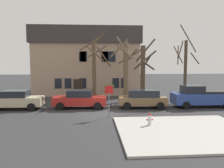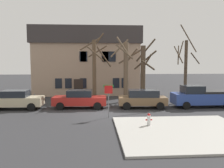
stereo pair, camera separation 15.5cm
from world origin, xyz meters
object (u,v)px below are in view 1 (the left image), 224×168
tree_bare_far (143,71)px  bicycle_leaning (37,101)px  tree_bare_near (95,67)px  tree_bare_mid (126,68)px  car_beige_sedan (15,100)px  pickup_truck_blue (202,97)px  fire_hydrant (150,119)px  building_main (87,61)px  street_sign_pole (109,95)px  car_red_sedan (80,99)px  tree_bare_end (185,67)px  car_brown_wagon (143,98)px

tree_bare_far → bicycle_leaning: size_ratio=3.81×
tree_bare_near → tree_bare_far: tree_bare_near is taller
tree_bare_mid → car_beige_sedan: bearing=-162.4°
pickup_truck_blue → fire_hydrant: bearing=-135.7°
building_main → fire_hydrant: (4.46, -17.25, -3.81)m
tree_bare_near → street_sign_pole: (1.00, -7.55, -1.92)m
pickup_truck_blue → bicycle_leaning: pickup_truck_blue is taller
building_main → car_beige_sedan: 12.76m
fire_hydrant → street_sign_pole: 3.87m
tree_bare_near → car_red_sedan: 4.88m
building_main → tree_bare_near: size_ratio=1.88×
tree_bare_mid → tree_bare_end: (6.13, -0.58, 0.08)m
car_red_sedan → fire_hydrant: (4.81, -6.58, -0.30)m
building_main → car_beige_sedan: bearing=-119.3°
tree_bare_far → fire_hydrant: 10.23m
building_main → fire_hydrant: size_ratio=17.59×
tree_bare_mid → bicycle_leaning: (-8.96, -1.01, -3.15)m
car_red_sedan → bicycle_leaning: (-4.36, 2.21, -0.46)m
fire_hydrant → bicycle_leaning: (-9.17, 8.80, -0.15)m
car_red_sedan → street_sign_pole: (2.38, -3.84, 0.92)m
tree_bare_near → tree_bare_end: size_ratio=0.92×
tree_bare_far → car_red_sedan: 7.56m
car_beige_sedan → pickup_truck_blue: (16.89, -0.27, 0.13)m
tree_bare_end → car_red_sedan: bearing=-166.2°
tree_bare_mid → fire_hydrant: 10.26m
car_red_sedan → bicycle_leaning: size_ratio=2.79×
tree_bare_mid → pickup_truck_blue: size_ratio=1.21×
tree_bare_near → tree_bare_far: 5.13m
street_sign_pole → pickup_truck_blue: bearing=21.7°
car_brown_wagon → fire_hydrant: 6.31m
tree_bare_mid → tree_bare_end: bearing=-5.4°
bicycle_leaning → car_beige_sedan: bearing=-119.8°
tree_bare_end → fire_hydrant: bearing=-122.7°
car_beige_sedan → tree_bare_end: bearing=9.3°
building_main → street_sign_pole: size_ratio=5.50×
pickup_truck_blue → fire_hydrant: 8.99m
tree_bare_far → pickup_truck_blue: 6.32m
car_red_sedan → building_main: bearing=88.1°
fire_hydrant → car_beige_sedan: bearing=148.0°
car_red_sedan → car_brown_wagon: size_ratio=1.10×
car_brown_wagon → pickup_truck_blue: pickup_truck_blue is taller
car_beige_sedan → street_sign_pole: street_sign_pole is taller
tree_bare_far → car_brown_wagon: tree_bare_far is taller
car_red_sedan → car_brown_wagon: bearing=-3.4°
car_beige_sedan → tree_bare_near: bearing=28.1°
building_main → bicycle_leaning: building_main is taller
pickup_truck_blue → fire_hydrant: (-6.43, -6.28, -0.45)m
pickup_truck_blue → tree_bare_end: bearing=99.8°
tree_bare_end → street_sign_pole: size_ratio=3.19×
building_main → tree_bare_far: 9.74m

